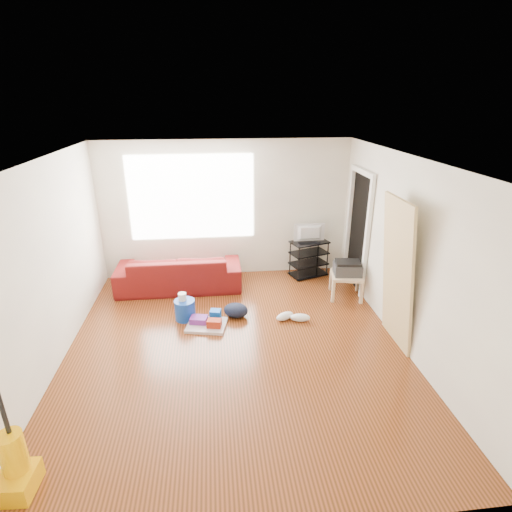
{
  "coord_description": "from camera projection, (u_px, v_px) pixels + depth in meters",
  "views": [
    {
      "loc": [
        -0.23,
        -4.56,
        3.18
      ],
      "look_at": [
        0.34,
        0.6,
        1.09
      ],
      "focal_mm": 28.0,
      "sensor_mm": 36.0,
      "label": 1
    }
  ],
  "objects": [
    {
      "name": "room",
      "position": [
        239.0,
        258.0,
        5.1
      ],
      "size": [
        4.51,
        5.01,
        2.51
      ],
      "color": "#45240C",
      "rests_on": "ground"
    },
    {
      "name": "sofa",
      "position": [
        181.0,
        287.0,
        7.13
      ],
      "size": [
        2.14,
        0.84,
        0.63
      ],
      "primitive_type": "imported",
      "rotation": [
        0.0,
        0.0,
        3.14
      ],
      "color": "#5A0E0F",
      "rests_on": "ground"
    },
    {
      "name": "tv_stand",
      "position": [
        309.0,
        258.0,
        7.49
      ],
      "size": [
        0.76,
        0.58,
        0.68
      ],
      "rotation": [
        0.0,
        0.0,
        0.32
      ],
      "color": "black",
      "rests_on": "ground"
    },
    {
      "name": "tv",
      "position": [
        310.0,
        233.0,
        7.31
      ],
      "size": [
        0.57,
        0.07,
        0.33
      ],
      "primitive_type": "imported",
      "rotation": [
        0.0,
        0.0,
        3.14
      ],
      "color": "black",
      "rests_on": "tv_stand"
    },
    {
      "name": "side_table",
      "position": [
        347.0,
        278.0,
        6.68
      ],
      "size": [
        0.6,
        0.6,
        0.42
      ],
      "rotation": [
        0.0,
        0.0,
        -0.21
      ],
      "color": "tan",
      "rests_on": "ground"
    },
    {
      "name": "printer",
      "position": [
        348.0,
        268.0,
        6.61
      ],
      "size": [
        0.49,
        0.4,
        0.23
      ],
      "rotation": [
        0.0,
        0.0,
        -0.15
      ],
      "color": "#2F2F30",
      "rests_on": "side_table"
    },
    {
      "name": "bucket",
      "position": [
        186.0,
        319.0,
        6.13
      ],
      "size": [
        0.32,
        0.32,
        0.31
      ],
      "primitive_type": "cylinder",
      "rotation": [
        0.0,
        0.0,
        0.02
      ],
      "color": "#123DA1",
      "rests_on": "ground"
    },
    {
      "name": "toilet_paper",
      "position": [
        183.0,
        306.0,
        6.06
      ],
      "size": [
        0.12,
        0.12,
        0.11
      ],
      "primitive_type": "cylinder",
      "color": "white",
      "rests_on": "bucket"
    },
    {
      "name": "cleaning_tray",
      "position": [
        208.0,
        322.0,
        5.91
      ],
      "size": [
        0.65,
        0.56,
        0.2
      ],
      "rotation": [
        0.0,
        0.0,
        -0.21
      ],
      "color": "beige",
      "rests_on": "ground"
    },
    {
      "name": "backpack",
      "position": [
        236.0,
        316.0,
        6.19
      ],
      "size": [
        0.47,
        0.42,
        0.21
      ],
      "primitive_type": "ellipsoid",
      "rotation": [
        0.0,
        0.0,
        -0.36
      ],
      "color": "black",
      "rests_on": "ground"
    },
    {
      "name": "sneakers",
      "position": [
        292.0,
        317.0,
        6.05
      ],
      "size": [
        0.55,
        0.28,
        0.12
      ],
      "rotation": [
        0.0,
        0.0,
        0.02
      ],
      "color": "white",
      "rests_on": "ground"
    },
    {
      "name": "vacuum",
      "position": [
        14.0,
        465.0,
        3.38
      ],
      "size": [
        0.32,
        0.36,
        1.45
      ],
      "rotation": [
        0.0,
        0.0,
        -0.05
      ],
      "color": "#F8AA01",
      "rests_on": "ground"
    },
    {
      "name": "door_panel",
      "position": [
        388.0,
        340.0,
        5.58
      ],
      "size": [
        0.25,
        0.82,
        2.03
      ],
      "primitive_type": "cube",
      "rotation": [
        0.0,
        -0.1,
        0.0
      ],
      "color": "tan",
      "rests_on": "ground"
    }
  ]
}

